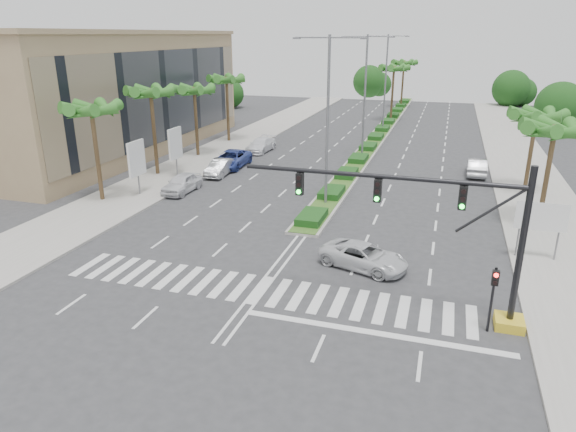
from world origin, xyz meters
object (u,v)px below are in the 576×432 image
at_px(car_parked_a, 182,183).
at_px(car_right, 477,167).
at_px(car_parked_c, 231,159).
at_px(car_parked_b, 220,167).
at_px(car_crossing, 364,256).
at_px(car_parked_d, 261,145).

relative_size(car_parked_a, car_right, 0.95).
bearing_deg(car_parked_a, car_parked_c, 87.52).
bearing_deg(car_parked_b, car_parked_c, 91.85).
xyz_separation_m(car_parked_a, car_parked_b, (0.72, 5.77, -0.04)).
bearing_deg(car_crossing, car_parked_c, 58.56).
distance_m(car_parked_a, car_right, 26.01).
height_order(car_parked_c, car_right, car_parked_c).
bearing_deg(car_crossing, car_parked_a, 77.23).
xyz_separation_m(car_parked_b, car_parked_d, (0.10, 10.35, 0.01)).
xyz_separation_m(car_parked_a, car_right, (22.74, 12.62, 0.01)).
height_order(car_parked_b, car_crossing, car_parked_b).
distance_m(car_parked_c, car_crossing, 24.34).
xyz_separation_m(car_parked_d, car_crossing, (15.46, -25.86, -0.05)).
bearing_deg(car_parked_d, car_parked_a, -89.56).
bearing_deg(car_parked_a, car_parked_d, 87.83).
relative_size(car_parked_c, car_crossing, 1.17).
height_order(car_parked_a, car_parked_d, car_parked_a).
xyz_separation_m(car_parked_b, car_parked_c, (-0.23, 3.02, 0.07)).
relative_size(car_parked_a, car_crossing, 0.92).
bearing_deg(car_right, car_parked_d, -8.28).
relative_size(car_parked_d, car_right, 1.07).
xyz_separation_m(car_parked_b, car_right, (22.03, 6.85, 0.05)).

